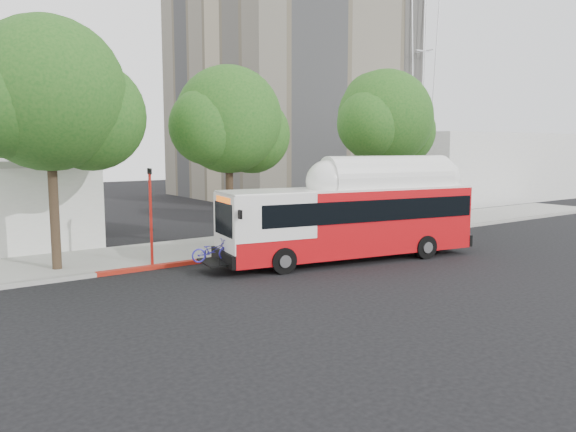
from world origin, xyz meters
name	(u,v)px	position (x,y,z in m)	size (l,w,h in m)	color
ground	(326,268)	(0.00, 0.00, 0.00)	(120.00, 120.00, 0.00)	black
sidewalk	(243,244)	(0.00, 6.50, 0.07)	(60.00, 5.00, 0.15)	gray
curb_strip	(272,252)	(0.00, 3.90, 0.07)	(60.00, 0.30, 0.15)	gray
red_curb_segment	(214,259)	(-3.00, 3.90, 0.08)	(10.00, 0.32, 0.16)	maroon
street_tree_left	(61,101)	(-8.53, 5.56, 6.60)	(6.67, 5.80, 9.74)	#2D2116
street_tree_mid	(236,124)	(-0.59, 6.06, 5.91)	(5.75, 5.00, 8.62)	#2D2116
street_tree_right	(390,122)	(9.44, 5.86, 6.26)	(6.21, 5.40, 9.18)	#2D2116
apartment_tower	(288,12)	(18.00, 28.00, 17.62)	(18.00, 18.00, 37.00)	tan
horizon_block	(466,166)	(30.00, 16.00, 3.00)	(20.00, 12.00, 6.00)	silver
transit_bus	(351,222)	(1.93, 0.64, 1.68)	(12.33, 4.36, 3.59)	red
signal_pole	(151,217)	(-5.68, 4.10, 2.06)	(0.11, 0.38, 4.02)	#A91812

